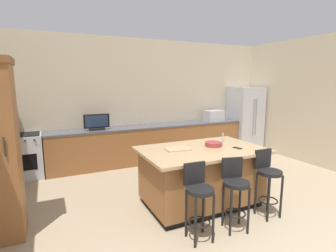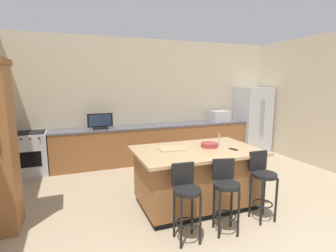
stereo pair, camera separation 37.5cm
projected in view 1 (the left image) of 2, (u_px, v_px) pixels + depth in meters
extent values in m
cube|color=beige|center=(148.00, 100.00, 6.64)|extent=(7.07, 0.12, 2.99)
cube|color=beige|center=(321.00, 102.00, 5.94)|extent=(0.12, 5.09, 2.99)
cube|color=brown|center=(152.00, 144.00, 6.46)|extent=(4.87, 0.60, 0.86)
cube|color=#4C4C56|center=(152.00, 126.00, 6.39)|extent=(4.89, 0.62, 0.04)
cube|color=black|center=(201.00, 201.00, 4.22)|extent=(1.68, 0.98, 0.09)
cube|color=brown|center=(201.00, 175.00, 4.15)|extent=(1.76, 1.06, 0.78)
cube|color=tan|center=(202.00, 150.00, 4.08)|extent=(1.92, 1.22, 0.04)
cube|color=#B7BABF|center=(245.00, 118.00, 7.52)|extent=(0.82, 0.73, 1.81)
cylinder|color=gray|center=(254.00, 117.00, 7.14)|extent=(0.02, 0.02, 0.99)
cylinder|color=gray|center=(256.00, 117.00, 7.17)|extent=(0.02, 0.02, 0.99)
cube|color=#B7BABF|center=(23.00, 157.00, 5.28)|extent=(0.73, 0.60, 0.89)
cube|color=black|center=(23.00, 163.00, 5.01)|extent=(0.51, 0.01, 0.32)
cube|color=black|center=(21.00, 135.00, 5.20)|extent=(0.65, 0.50, 0.02)
cylinder|color=black|center=(6.00, 143.00, 4.83)|extent=(0.04, 0.03, 0.04)
cylinder|color=black|center=(16.00, 142.00, 4.90)|extent=(0.04, 0.03, 0.04)
cylinder|color=black|center=(25.00, 141.00, 4.96)|extent=(0.04, 0.03, 0.04)
cylinder|color=black|center=(34.00, 140.00, 5.03)|extent=(0.04, 0.03, 0.04)
cylinder|color=#332819|center=(4.00, 147.00, 2.92)|extent=(0.02, 0.02, 0.22)
cube|color=#B7BABF|center=(214.00, 116.00, 7.12)|extent=(0.48, 0.36, 0.29)
cube|color=black|center=(97.00, 129.00, 5.77)|extent=(0.33, 0.16, 0.05)
cube|color=black|center=(97.00, 121.00, 5.74)|extent=(0.56, 0.05, 0.30)
cube|color=#1E2D47|center=(97.00, 121.00, 5.72)|extent=(0.49, 0.01, 0.26)
cylinder|color=#B2B2B7|center=(144.00, 120.00, 6.38)|extent=(0.02, 0.02, 0.24)
cylinder|color=#B2B2B7|center=(223.00, 139.00, 4.22)|extent=(0.02, 0.02, 0.22)
cylinder|color=black|center=(200.00, 190.00, 3.15)|extent=(0.34, 0.34, 0.05)
cube|color=black|center=(194.00, 173.00, 3.26)|extent=(0.29, 0.05, 0.28)
cylinder|color=black|center=(195.00, 223.00, 3.05)|extent=(0.03, 0.03, 0.63)
cylinder|color=black|center=(213.00, 219.00, 3.14)|extent=(0.03, 0.03, 0.63)
cylinder|color=black|center=(186.00, 213.00, 3.27)|extent=(0.03, 0.03, 0.63)
cylinder|color=black|center=(203.00, 210.00, 3.36)|extent=(0.03, 0.03, 0.63)
torus|color=black|center=(199.00, 222.00, 3.22)|extent=(0.28, 0.28, 0.02)
cylinder|color=black|center=(237.00, 183.00, 3.37)|extent=(0.34, 0.34, 0.05)
cube|color=black|center=(232.00, 168.00, 3.49)|extent=(0.29, 0.10, 0.28)
cylinder|color=black|center=(231.00, 213.00, 3.28)|extent=(0.03, 0.03, 0.62)
cylinder|color=black|center=(249.00, 211.00, 3.33)|extent=(0.03, 0.03, 0.62)
cylinder|color=black|center=(223.00, 204.00, 3.52)|extent=(0.03, 0.03, 0.62)
cylinder|color=black|center=(240.00, 203.00, 3.57)|extent=(0.03, 0.03, 0.62)
torus|color=black|center=(235.00, 213.00, 3.44)|extent=(0.28, 0.28, 0.02)
cylinder|color=black|center=(270.00, 172.00, 3.72)|extent=(0.34, 0.34, 0.05)
cube|color=black|center=(263.00, 159.00, 3.83)|extent=(0.29, 0.04, 0.28)
cylinder|color=black|center=(268.00, 200.00, 3.62)|extent=(0.03, 0.03, 0.64)
cylinder|color=black|center=(281.00, 197.00, 3.72)|extent=(0.03, 0.03, 0.64)
cylinder|color=black|center=(256.00, 193.00, 3.84)|extent=(0.03, 0.03, 0.64)
cylinder|color=black|center=(268.00, 191.00, 3.94)|extent=(0.03, 0.03, 0.64)
torus|color=black|center=(268.00, 200.00, 3.79)|extent=(0.28, 0.28, 0.02)
cylinder|color=#993833|center=(213.00, 144.00, 4.22)|extent=(0.27, 0.27, 0.07)
cube|color=black|center=(237.00, 148.00, 4.10)|extent=(0.10, 0.16, 0.01)
cube|color=tan|center=(178.00, 149.00, 4.02)|extent=(0.40, 0.28, 0.02)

